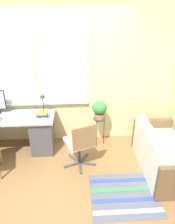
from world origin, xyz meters
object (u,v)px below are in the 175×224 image
Objects in this scene: desk_lamp at (43,102)px; book_stack at (42,115)px; couch_loveseat at (162,156)px; office_chair_swivel at (81,143)px; mouse at (6,119)px; potted_plant at (100,109)px; plant_stand at (99,122)px.

book_stack is at bearing -92.76° from desk_lamp.
book_stack is 2.19m from couch_loveseat.
desk_lamp reaches higher than office_chair_swivel.
mouse is 1.69m from potted_plant.
mouse is at bearing -173.23° from potted_plant.
potted_plant reaches higher than couch_loveseat.
plant_stand is at bearing 8.40° from book_stack.
office_chair_swivel is at bearing -46.03° from desk_lamp.
desk_lamp reaches higher than mouse.
potted_plant is at bearing 51.51° from couch_loveseat.
office_chair_swivel is 0.80m from potted_plant.
office_chair_swivel is 1.49× the size of plant_stand.
mouse is 0.18× the size of desk_lamp.
mouse is 0.11× the size of plant_stand.
potted_plant is (0.00, 0.00, 0.28)m from plant_stand.
desk_lamp is 0.26m from book_stack.
office_chair_swivel is 1.39m from couch_loveseat.
couch_loveseat is at bearing -17.14° from book_stack.
couch_loveseat is at bearing -12.36° from mouse.
couch_loveseat is 4.03× the size of potted_plant.
book_stack is at bearing -57.16° from office_chair_swivel.
couch_loveseat is (2.66, -0.58, -0.47)m from mouse.
couch_loveseat is at bearing -38.49° from potted_plant.
mouse is 1.70m from plant_stand.
office_chair_swivel reaches higher than plant_stand.
couch_loveseat is 2.38× the size of plant_stand.
office_chair_swivel is (0.66, -0.68, -0.46)m from desk_lamp.
plant_stand is (0.38, 0.64, 0.03)m from office_chair_swivel.
desk_lamp is 1.54× the size of book_stack.
book_stack is 0.88m from office_chair_swivel.
potted_plant is at bearing 6.77° from mouse.
book_stack reaches higher than couch_loveseat.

